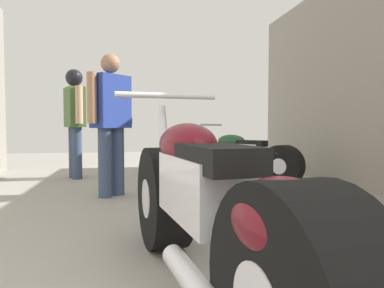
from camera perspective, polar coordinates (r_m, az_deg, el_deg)
ground_plane at (r=3.55m, az=-3.66°, el=-10.48°), size 16.34×16.34×0.00m
motorcycle_maroon_cruiser at (r=1.67m, az=1.98°, el=-10.67°), size 0.67×2.22×1.03m
motorcycle_black_naked at (r=5.33m, az=8.25°, el=-2.25°), size 1.36×1.55×0.86m
mechanic_in_blue at (r=4.29m, az=-12.72°, el=4.31°), size 0.55×0.54×1.65m
mechanic_with_helmet at (r=5.93m, az=-18.09°, el=4.64°), size 0.38×0.66×1.70m
red_toolbox at (r=3.14m, az=23.53°, el=-10.37°), size 0.40×0.28×0.22m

